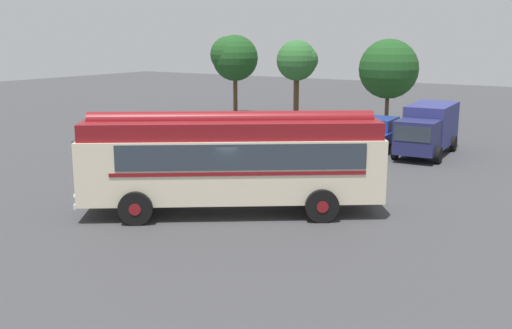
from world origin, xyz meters
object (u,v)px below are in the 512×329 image
Objects in this scene: car_mid_left at (379,133)px; traffic_cone at (107,190)px; vintage_bus at (231,158)px; car_near_left at (330,128)px; box_van at (428,128)px.

traffic_cone is (-4.84, -14.84, -0.57)m from car_mid_left.
vintage_bus is at bearing 11.28° from traffic_cone.
traffic_cone is at bearing -108.06° from car_mid_left.
traffic_cone is (-1.77, -15.16, -0.57)m from car_near_left.
car_mid_left is 0.73× the size of box_van.
car_near_left is 15.28m from traffic_cone.
traffic_cone is at bearing -116.57° from box_van.
vintage_bus reaches higher than box_van.
vintage_bus is at bearing -99.87° from box_van.
box_van is 16.65m from traffic_cone.
car_near_left is at bearing 102.91° from vintage_bus.
traffic_cone is at bearing -168.72° from vintage_bus.
box_van reaches higher than car_near_left.
vintage_bus is 2.19× the size of car_near_left.
car_near_left is 7.96× the size of traffic_cone.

